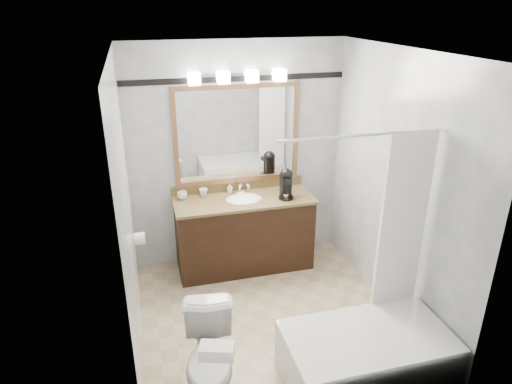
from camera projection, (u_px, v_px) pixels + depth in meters
room at (271, 202)px, 3.93m from camera, size 2.42×2.62×2.52m
vanity at (244, 232)px, 5.15m from camera, size 1.53×0.58×0.97m
mirror at (237, 135)px, 4.98m from camera, size 1.40×0.04×1.10m
vanity_light_bar at (238, 76)px, 4.69m from camera, size 1.02×0.14×0.12m
accent_stripe at (236, 79)px, 4.76m from camera, size 2.40×0.01×0.06m
bathtub at (368, 349)px, 3.64m from camera, size 1.30×0.75×1.96m
tp_roll at (139, 239)px, 4.47m from camera, size 0.11×0.12×0.12m
toilet at (210, 359)px, 3.44m from camera, size 0.49×0.74×0.70m
tissue_box at (217, 351)px, 2.96m from camera, size 0.25×0.18×0.09m
coffee_maker at (286, 183)px, 4.98m from camera, size 0.17×0.21×0.33m
cup_left at (182, 195)px, 4.97m from camera, size 0.14×0.14×0.08m
cup_right at (204, 192)px, 5.04m from camera, size 0.12×0.12×0.09m
soap_bottle_a at (230, 188)px, 5.12m from camera, size 0.06×0.06×0.11m
soap_bar at (241, 194)px, 5.09m from camera, size 0.09×0.07×0.03m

